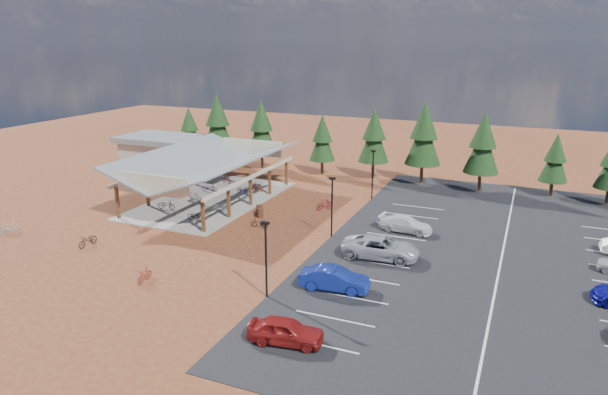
# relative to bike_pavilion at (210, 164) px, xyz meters

# --- Properties ---
(ground) EXTENTS (140.00, 140.00, 0.00)m
(ground) POSITION_rel_bike_pavilion_xyz_m (10.00, -7.00, -3.82)
(ground) COLOR maroon
(ground) RESTS_ON ground
(asphalt_lot) EXTENTS (27.00, 44.00, 0.04)m
(asphalt_lot) POSITION_rel_bike_pavilion_xyz_m (28.50, -4.00, -3.80)
(asphalt_lot) COLOR black
(asphalt_lot) RESTS_ON ground
(concrete_pad) EXTENTS (10.60, 18.60, 0.10)m
(concrete_pad) POSITION_rel_bike_pavilion_xyz_m (0.00, 0.00, -3.77)
(concrete_pad) COLOR gray
(concrete_pad) RESTS_ON ground
(bike_pavilion) EXTENTS (11.65, 19.40, 4.97)m
(bike_pavilion) POSITION_rel_bike_pavilion_xyz_m (0.00, 0.00, 0.00)
(bike_pavilion) COLOR #4F2716
(bike_pavilion) RESTS_ON concrete_pad
(outbuilding) EXTENTS (11.00, 7.00, 3.90)m
(outbuilding) POSITION_rel_bike_pavilion_xyz_m (-14.00, 11.00, -1.80)
(outbuilding) COLOR #ADA593
(outbuilding) RESTS_ON ground
(lamp_post_0) EXTENTS (0.50, 0.25, 5.14)m
(lamp_post_0) POSITION_rel_bike_pavilion_xyz_m (15.00, -17.00, -0.85)
(lamp_post_0) COLOR black
(lamp_post_0) RESTS_ON ground
(lamp_post_1) EXTENTS (0.50, 0.25, 5.14)m
(lamp_post_1) POSITION_rel_bike_pavilion_xyz_m (15.00, -5.00, -0.85)
(lamp_post_1) COLOR black
(lamp_post_1) RESTS_ON ground
(lamp_post_2) EXTENTS (0.50, 0.25, 5.14)m
(lamp_post_2) POSITION_rel_bike_pavilion_xyz_m (15.00, 7.00, -0.85)
(lamp_post_2) COLOR black
(lamp_post_2) RESTS_ON ground
(trash_bin_0) EXTENTS (0.60, 0.60, 0.90)m
(trash_bin_0) POSITION_rel_bike_pavilion_xyz_m (6.64, -2.07, -3.37)
(trash_bin_0) COLOR #422517
(trash_bin_0) RESTS_ON ground
(trash_bin_1) EXTENTS (0.60, 0.60, 0.90)m
(trash_bin_1) POSITION_rel_bike_pavilion_xyz_m (7.15, -2.87, -3.37)
(trash_bin_1) COLOR #422517
(trash_bin_1) RESTS_ON ground
(pine_0) EXTENTS (3.06, 3.06, 7.14)m
(pine_0) POSITION_rel_bike_pavilion_xyz_m (-13.12, 15.54, 0.53)
(pine_0) COLOR #382314
(pine_0) RESTS_ON ground
(pine_1) EXTENTS (3.95, 3.95, 9.21)m
(pine_1) POSITION_rel_bike_pavilion_xyz_m (-7.94, 14.42, 1.80)
(pine_1) COLOR #382314
(pine_1) RESTS_ON ground
(pine_2) EXTENTS (3.71, 3.71, 8.64)m
(pine_2) POSITION_rel_bike_pavilion_xyz_m (-1.81, 14.89, 1.45)
(pine_2) COLOR #382314
(pine_2) RESTS_ON ground
(pine_3) EXTENTS (3.12, 3.12, 7.27)m
(pine_3) POSITION_rel_bike_pavilion_xyz_m (6.42, 14.82, 0.61)
(pine_3) COLOR #382314
(pine_3) RESTS_ON ground
(pine_4) EXTENTS (3.57, 3.57, 8.31)m
(pine_4) POSITION_rel_bike_pavilion_xyz_m (12.64, 15.43, 1.25)
(pine_4) COLOR #382314
(pine_4) RESTS_ON ground
(pine_5) EXTENTS (3.99, 3.99, 9.30)m
(pine_5) POSITION_rel_bike_pavilion_xyz_m (18.43, 15.26, 1.86)
(pine_5) COLOR #382314
(pine_5) RESTS_ON ground
(pine_6) EXTENTS (3.71, 3.71, 8.65)m
(pine_6) POSITION_rel_bike_pavilion_xyz_m (24.88, 14.37, 1.46)
(pine_6) COLOR #382314
(pine_6) RESTS_ON ground
(pine_7) EXTENTS (2.87, 2.87, 6.69)m
(pine_7) POSITION_rel_bike_pavilion_xyz_m (32.04, 15.42, 0.26)
(pine_7) COLOR #382314
(pine_7) RESTS_ON ground
(bike_0) EXTENTS (1.88, 0.83, 0.95)m
(bike_0) POSITION_rel_bike_pavilion_xyz_m (-2.20, -4.53, -3.25)
(bike_0) COLOR black
(bike_0) RESTS_ON concrete_pad
(bike_1) EXTENTS (1.86, 0.58, 1.11)m
(bike_1) POSITION_rel_bike_pavilion_xyz_m (-0.96, -1.68, -3.17)
(bike_1) COLOR gray
(bike_1) RESTS_ON concrete_pad
(bike_2) EXTENTS (1.78, 0.85, 0.90)m
(bike_2) POSITION_rel_bike_pavilion_xyz_m (-1.80, 2.46, -3.27)
(bike_2) COLOR navy
(bike_2) RESTS_ON concrete_pad
(bike_3) EXTENTS (1.63, 0.90, 0.95)m
(bike_3) POSITION_rel_bike_pavilion_xyz_m (-1.94, 6.31, -3.25)
(bike_3) COLOR maroon
(bike_3) RESTS_ON concrete_pad
(bike_4) EXTENTS (1.83, 0.92, 0.92)m
(bike_4) POSITION_rel_bike_pavilion_xyz_m (2.34, -6.40, -3.26)
(bike_4) COLOR black
(bike_4) RESTS_ON concrete_pad
(bike_5) EXTENTS (1.52, 0.48, 0.90)m
(bike_5) POSITION_rel_bike_pavilion_xyz_m (2.76, -3.12, -3.27)
(bike_5) COLOR #909499
(bike_5) RESTS_ON concrete_pad
(bike_6) EXTENTS (1.83, 1.03, 0.91)m
(bike_6) POSITION_rel_bike_pavilion_xyz_m (1.95, 3.03, -3.27)
(bike_6) COLOR navy
(bike_6) RESTS_ON concrete_pad
(bike_7) EXTENTS (1.67, 0.75, 0.97)m
(bike_7) POSITION_rel_bike_pavilion_xyz_m (2.90, 4.59, -3.24)
(bike_7) COLOR maroon
(bike_7) RESTS_ON concrete_pad
(bike_8) EXTENTS (0.68, 1.90, 1.00)m
(bike_8) POSITION_rel_bike_pavilion_xyz_m (-2.21, -14.69, -3.33)
(bike_8) COLOR black
(bike_8) RESTS_ON ground
(bike_9) EXTENTS (1.70, 1.47, 1.06)m
(bike_9) POSITION_rel_bike_pavilion_xyz_m (-10.50, -15.14, -3.29)
(bike_9) COLOR gray
(bike_9) RESTS_ON ground
(bike_11) EXTENTS (0.63, 1.68, 0.99)m
(bike_11) POSITION_rel_bike_pavilion_xyz_m (6.29, -18.26, -3.33)
(bike_11) COLOR maroon
(bike_11) RESTS_ON ground
(bike_15) EXTENTS (1.41, 1.77, 1.08)m
(bike_15) POSITION_rel_bike_pavilion_xyz_m (11.77, 1.69, -3.29)
(bike_15) COLOR maroon
(bike_15) RESTS_ON ground
(bike_16) EXTENTS (1.74, 0.74, 0.89)m
(bike_16) POSITION_rel_bike_pavilion_xyz_m (8.42, -5.47, -3.38)
(bike_16) COLOR black
(bike_16) RESTS_ON ground
(car_0) EXTENTS (4.40, 2.30, 1.43)m
(car_0) POSITION_rel_bike_pavilion_xyz_m (18.45, -21.50, -3.07)
(car_0) COLOR maroon
(car_0) RESTS_ON asphalt_lot
(car_1) EXTENTS (4.76, 2.12, 1.52)m
(car_1) POSITION_rel_bike_pavilion_xyz_m (18.66, -14.35, -3.02)
(car_1) COLOR navy
(car_1) RESTS_ON asphalt_lot
(car_2) EXTENTS (6.06, 3.20, 1.62)m
(car_2) POSITION_rel_bike_pavilion_xyz_m (20.01, -7.89, -2.97)
(car_2) COLOR #A9ABB1
(car_2) RESTS_ON asphalt_lot
(car_3) EXTENTS (4.69, 2.19, 1.32)m
(car_3) POSITION_rel_bike_pavilion_xyz_m (20.48, -1.42, -3.12)
(car_3) COLOR white
(car_3) RESTS_ON asphalt_lot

